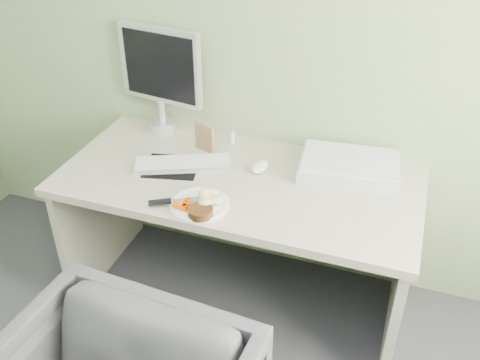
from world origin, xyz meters
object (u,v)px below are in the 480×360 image
(plate, at_px, (200,205))
(desk, at_px, (238,211))
(scanner, at_px, (349,167))
(monitor, at_px, (161,74))

(plate, bearing_deg, desk, 73.12)
(scanner, bearing_deg, plate, -145.58)
(scanner, bearing_deg, desk, -162.41)
(plate, height_order, scanner, scanner)
(desk, height_order, monitor, monitor)
(plate, relative_size, scanner, 0.56)
(desk, distance_m, scanner, 0.54)
(desk, height_order, plate, plate)
(plate, bearing_deg, scanner, 40.17)
(plate, relative_size, monitor, 0.46)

